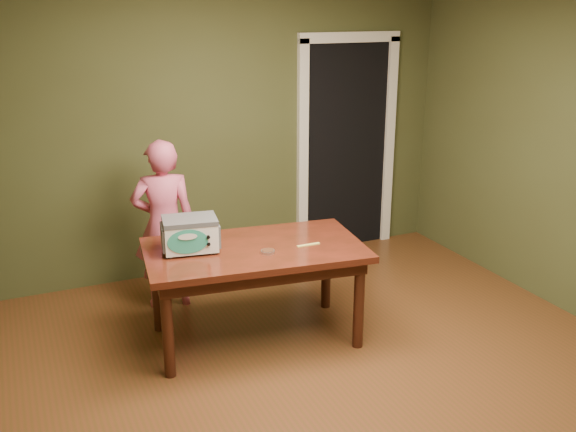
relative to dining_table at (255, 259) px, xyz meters
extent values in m
plane|color=brown|center=(0.29, -0.99, -0.65)|extent=(5.00, 5.00, 0.00)
cube|color=#404826|center=(0.29, 1.51, 0.65)|extent=(4.50, 0.02, 2.60)
cube|color=black|center=(1.59, 1.81, 0.40)|extent=(0.90, 0.60, 2.10)
cube|color=black|center=(1.59, 1.50, 0.40)|extent=(0.90, 0.02, 2.10)
cube|color=white|center=(1.09, 1.48, 0.40)|extent=(0.10, 0.06, 2.20)
cube|color=white|center=(2.09, 1.48, 0.40)|extent=(0.10, 0.06, 2.20)
cube|color=white|center=(1.59, 1.48, 1.50)|extent=(1.10, 0.06, 0.10)
cube|color=#38170C|center=(0.00, 0.00, 0.07)|extent=(1.70, 1.09, 0.05)
cube|color=#33160C|center=(0.00, 0.00, 0.00)|extent=(1.57, 0.96, 0.10)
cylinder|color=#33160C|center=(-0.74, -0.26, -0.30)|extent=(0.08, 0.08, 0.70)
cylinder|color=#33160C|center=(-0.65, 0.43, -0.30)|extent=(0.08, 0.08, 0.70)
cylinder|color=#33160C|center=(0.65, -0.43, -0.30)|extent=(0.08, 0.08, 0.70)
cylinder|color=#33160C|center=(0.74, 0.26, -0.30)|extent=(0.08, 0.08, 0.70)
cylinder|color=#4C4F54|center=(-0.62, 0.04, 0.11)|extent=(0.03, 0.03, 0.02)
cylinder|color=#4C4F54|center=(-0.59, 0.24, 0.11)|extent=(0.03, 0.03, 0.02)
cylinder|color=#4C4F54|center=(-0.31, -0.01, 0.11)|extent=(0.03, 0.03, 0.02)
cylinder|color=#4C4F54|center=(-0.28, 0.19, 0.11)|extent=(0.03, 0.03, 0.02)
cube|color=white|center=(-0.45, 0.12, 0.22)|extent=(0.41, 0.33, 0.21)
cube|color=#4C4F54|center=(-0.45, 0.12, 0.34)|extent=(0.42, 0.33, 0.03)
cube|color=#4C4F54|center=(-0.64, 0.15, 0.22)|extent=(0.06, 0.24, 0.16)
cube|color=#4C4F54|center=(-0.26, 0.08, 0.22)|extent=(0.06, 0.24, 0.16)
ellipsoid|color=teal|center=(-0.50, -0.02, 0.22)|extent=(0.28, 0.06, 0.18)
cylinder|color=black|center=(-0.36, -0.04, 0.25)|extent=(0.03, 0.02, 0.03)
cylinder|color=black|center=(-0.36, -0.04, 0.19)|extent=(0.02, 0.02, 0.02)
cylinder|color=silver|center=(0.04, -0.15, 0.11)|extent=(0.10, 0.10, 0.02)
cylinder|color=#462317|center=(0.04, -0.15, 0.12)|extent=(0.09, 0.09, 0.01)
cube|color=#DDD060|center=(0.38, -0.13, 0.10)|extent=(0.18, 0.03, 0.01)
imported|color=#CC5474|center=(-0.47, 0.86, 0.07)|extent=(0.58, 0.44, 1.44)
camera|label=1|loc=(-1.58, -4.13, 1.80)|focal=40.00mm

